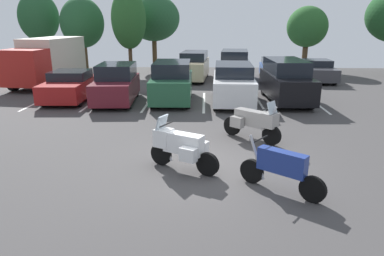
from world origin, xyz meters
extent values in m
cube|color=#423F3F|center=(0.00, 0.00, -0.05)|extent=(44.00, 44.00, 0.10)
cylinder|color=black|center=(-1.31, 0.01, 0.32)|extent=(0.62, 0.41, 0.64)
cylinder|color=black|center=(0.00, -0.69, 0.32)|extent=(0.62, 0.41, 0.64)
cube|color=white|center=(-0.65, -0.34, 0.77)|extent=(1.15, 0.84, 0.55)
cylinder|color=#B2B2B7|center=(-1.20, -0.04, 0.73)|extent=(0.48, 0.30, 1.11)
cylinder|color=black|center=(-1.13, -0.08, 1.23)|extent=(0.32, 0.56, 0.04)
cube|color=white|center=(-1.22, -0.04, 0.83)|extent=(0.59, 0.59, 0.49)
cube|color=#B2C1CC|center=(-1.27, -0.01, 1.27)|extent=(0.35, 0.46, 0.39)
cube|color=white|center=(-0.51, -0.77, 0.62)|extent=(0.50, 0.42, 0.36)
cube|color=white|center=(-0.21, -0.21, 0.62)|extent=(0.50, 0.42, 0.36)
cylinder|color=black|center=(2.10, 1.80, 0.33)|extent=(0.58, 0.52, 0.66)
cylinder|color=black|center=(0.89, 2.84, 0.33)|extent=(0.58, 0.52, 0.66)
cube|color=gray|center=(1.49, 2.32, 0.77)|extent=(1.15, 1.06, 0.52)
cylinder|color=#B2B2B7|center=(2.01, 1.88, 0.75)|extent=(0.44, 0.38, 1.13)
cylinder|color=black|center=(1.95, 1.93, 1.22)|extent=(0.43, 0.50, 0.04)
cube|color=gray|center=(2.03, 1.87, 0.83)|extent=(0.63, 0.63, 0.47)
cube|color=#B2C1CC|center=(2.07, 1.84, 1.26)|extent=(0.41, 0.44, 0.39)
cube|color=gray|center=(1.43, 2.80, 0.63)|extent=(0.49, 0.47, 0.36)
cube|color=gray|center=(1.01, 2.30, 0.63)|extent=(0.49, 0.47, 0.36)
cylinder|color=black|center=(1.11, -1.05, 0.31)|extent=(0.56, 0.47, 0.62)
cylinder|color=black|center=(2.35, -2.01, 0.31)|extent=(0.56, 0.47, 0.62)
cube|color=navy|center=(1.73, -1.53, 0.76)|extent=(1.10, 0.95, 0.54)
cylinder|color=#B2B2B7|center=(1.21, -1.13, 0.71)|extent=(0.43, 0.36, 1.09)
cylinder|color=black|center=(1.27, -1.18, 1.21)|extent=(0.41, 0.51, 0.04)
cube|color=silver|center=(-8.51, 8.17, 0.00)|extent=(0.12, 4.66, 0.01)
cube|color=silver|center=(-5.72, 8.17, 0.00)|extent=(0.12, 4.66, 0.01)
cube|color=silver|center=(-2.94, 8.17, 0.00)|extent=(0.12, 4.66, 0.01)
cube|color=silver|center=(-0.15, 8.17, 0.00)|extent=(0.12, 4.66, 0.01)
cube|color=silver|center=(2.63, 8.17, 0.00)|extent=(0.12, 4.66, 0.01)
cube|color=silver|center=(5.42, 8.17, 0.00)|extent=(0.12, 4.66, 0.01)
cube|color=maroon|center=(-7.02, 8.39, 0.63)|extent=(2.13, 4.44, 0.85)
cube|color=black|center=(-7.02, 8.58, 1.26)|extent=(1.87, 2.00, 0.43)
cylinder|color=black|center=(-6.11, 6.95, 0.31)|extent=(0.25, 0.63, 0.62)
cylinder|color=black|center=(-7.80, 6.87, 0.31)|extent=(0.25, 0.63, 0.62)
cylinder|color=black|center=(-6.23, 9.91, 0.31)|extent=(0.25, 0.63, 0.62)
cylinder|color=black|center=(-7.92, 9.84, 0.31)|extent=(0.25, 0.63, 0.62)
cube|color=maroon|center=(-4.51, 7.90, 0.69)|extent=(2.12, 4.32, 0.99)
cube|color=black|center=(-4.53, 8.24, 1.53)|extent=(1.86, 2.60, 0.70)
cylinder|color=black|center=(-3.62, 6.52, 0.31)|extent=(0.26, 0.63, 0.62)
cylinder|color=black|center=(-5.20, 6.42, 0.31)|extent=(0.26, 0.63, 0.62)
cylinder|color=black|center=(-3.81, 9.37, 0.31)|extent=(0.26, 0.63, 0.62)
cylinder|color=black|center=(-5.39, 9.27, 0.31)|extent=(0.26, 0.63, 0.62)
cube|color=#235638|center=(-1.76, 8.25, 0.75)|extent=(2.03, 4.50, 1.09)
cube|color=black|center=(-1.76, 8.50, 1.64)|extent=(1.84, 2.92, 0.68)
cylinder|color=black|center=(-0.89, 6.76, 0.32)|extent=(0.23, 0.65, 0.64)
cylinder|color=black|center=(-2.56, 6.72, 0.32)|extent=(0.23, 0.65, 0.64)
cylinder|color=black|center=(-0.96, 9.79, 0.32)|extent=(0.23, 0.65, 0.64)
cylinder|color=black|center=(-2.62, 9.75, 0.32)|extent=(0.23, 0.65, 0.64)
cube|color=white|center=(1.29, 8.02, 0.78)|extent=(2.09, 4.67, 1.10)
cube|color=black|center=(1.30, 8.41, 1.61)|extent=(1.88, 3.06, 0.56)
cylinder|color=black|center=(2.06, 6.43, 0.36)|extent=(0.25, 0.72, 0.71)
cylinder|color=black|center=(0.40, 6.49, 0.36)|extent=(0.25, 0.72, 0.71)
cylinder|color=black|center=(2.17, 9.56, 0.36)|extent=(0.25, 0.72, 0.71)
cylinder|color=black|center=(0.51, 9.62, 0.36)|extent=(0.25, 0.72, 0.71)
cube|color=black|center=(3.97, 8.43, 0.81)|extent=(1.98, 4.86, 1.15)
cube|color=black|center=(3.95, 8.76, 1.73)|extent=(1.79, 3.38, 0.70)
cylinder|color=black|center=(4.80, 6.82, 0.36)|extent=(0.24, 0.73, 0.72)
cylinder|color=black|center=(3.25, 6.77, 0.36)|extent=(0.24, 0.73, 0.72)
cylinder|color=black|center=(4.69, 10.09, 0.36)|extent=(0.24, 0.73, 0.72)
cylinder|color=black|center=(3.13, 10.03, 0.36)|extent=(0.24, 0.73, 0.72)
cube|color=#C1B289|center=(-0.90, 15.14, 0.78)|extent=(2.13, 4.80, 1.11)
cube|color=black|center=(-0.88, 15.45, 1.62)|extent=(1.86, 3.15, 0.56)
cylinder|color=black|center=(-0.28, 13.49, 0.34)|extent=(0.27, 0.69, 0.68)
cylinder|color=black|center=(-1.78, 13.61, 0.34)|extent=(0.27, 0.69, 0.68)
cylinder|color=black|center=(-0.03, 16.66, 0.34)|extent=(0.27, 0.69, 0.68)
cylinder|color=black|center=(-1.52, 16.78, 0.34)|extent=(0.27, 0.69, 0.68)
cube|color=slate|center=(1.88, 15.35, 0.77)|extent=(2.30, 4.62, 1.10)
cube|color=black|center=(1.91, 15.66, 1.65)|extent=(2.02, 3.17, 0.66)
cylinder|color=black|center=(2.56, 13.76, 0.34)|extent=(0.28, 0.69, 0.67)
cylinder|color=black|center=(0.93, 13.91, 0.34)|extent=(0.28, 0.69, 0.67)
cylinder|color=black|center=(2.84, 16.78, 0.34)|extent=(0.28, 0.69, 0.67)
cylinder|color=black|center=(1.20, 16.93, 0.34)|extent=(0.28, 0.69, 0.67)
cube|color=#2D519E|center=(4.67, 15.27, 0.60)|extent=(2.25, 4.78, 0.75)
cube|color=black|center=(4.69, 15.56, 1.22)|extent=(1.92, 2.55, 0.48)
cylinder|color=black|center=(5.34, 13.63, 0.35)|extent=(0.28, 0.71, 0.69)
cylinder|color=black|center=(3.73, 13.76, 0.35)|extent=(0.28, 0.71, 0.69)
cylinder|color=black|center=(5.60, 16.77, 0.35)|extent=(0.28, 0.71, 0.69)
cylinder|color=black|center=(4.00, 16.91, 0.35)|extent=(0.28, 0.71, 0.69)
cube|color=#38383D|center=(7.45, 15.00, 0.60)|extent=(1.99, 4.43, 0.79)
cube|color=black|center=(7.46, 15.15, 1.21)|extent=(1.74, 1.93, 0.42)
cylinder|color=black|center=(8.16, 13.48, 0.31)|extent=(0.25, 0.62, 0.61)
cylinder|color=black|center=(6.62, 13.55, 0.31)|extent=(0.25, 0.62, 0.61)
cylinder|color=black|center=(8.29, 16.45, 0.31)|extent=(0.25, 0.62, 0.61)
cylinder|color=black|center=(6.74, 16.51, 0.31)|extent=(0.25, 0.62, 0.61)
cube|color=#A51E19|center=(-10.32, 10.50, 1.38)|extent=(2.42, 2.00, 2.04)
cube|color=beige|center=(-9.97, 13.63, 1.62)|extent=(2.72, 4.76, 2.53)
cylinder|color=black|center=(-9.38, 10.46, 0.45)|extent=(0.40, 0.93, 0.90)
cylinder|color=black|center=(-11.25, 10.66, 0.45)|extent=(0.40, 0.93, 0.90)
cylinder|color=black|center=(-8.93, 14.53, 0.45)|extent=(0.40, 0.93, 0.90)
cylinder|color=black|center=(-10.80, 14.74, 0.45)|extent=(0.40, 0.93, 0.90)
cylinder|color=#4C3823|center=(-4.39, 20.79, 1.15)|extent=(0.39, 0.39, 2.30)
ellipsoid|color=#23512D|center=(-4.39, 20.79, 4.13)|extent=(4.26, 4.26, 3.66)
cylinder|color=#4C3823|center=(-13.94, 20.77, 1.11)|extent=(0.30, 0.30, 2.23)
ellipsoid|color=#23512D|center=(-13.94, 20.77, 4.22)|extent=(3.24, 3.24, 4.00)
cylinder|color=#4C3823|center=(-10.05, 19.92, 0.90)|extent=(0.44, 0.44, 1.81)
ellipsoid|color=#23512D|center=(-10.05, 19.92, 3.77)|extent=(3.46, 3.46, 3.93)
cylinder|color=#4C3823|center=(7.99, 20.35, 0.94)|extent=(0.43, 0.43, 1.88)
ellipsoid|color=#285B28|center=(7.99, 20.35, 3.47)|extent=(3.21, 3.21, 3.18)
cylinder|color=#4C3823|center=(-5.66, 17.01, 0.97)|extent=(0.28, 0.28, 1.94)
ellipsoid|color=#285B28|center=(-5.66, 17.01, 4.06)|extent=(2.48, 2.48, 4.24)
camera|label=1|loc=(-0.07, -9.27, 3.93)|focal=33.02mm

